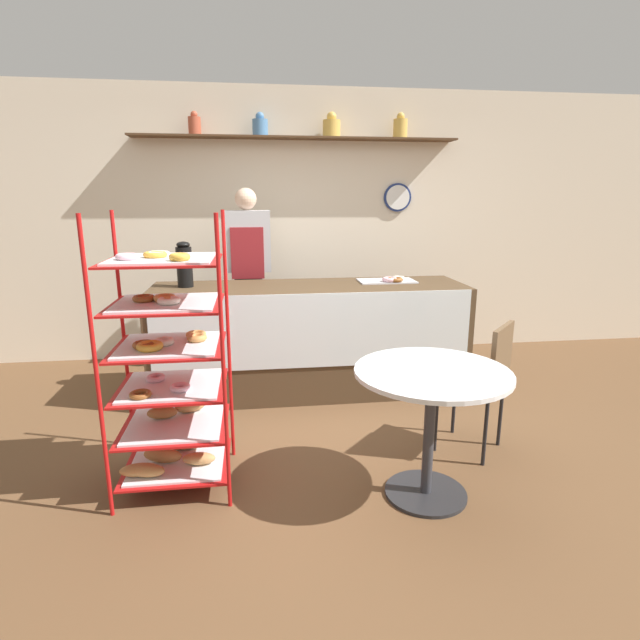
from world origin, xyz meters
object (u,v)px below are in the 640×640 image
coffee_carafe (184,265)px  donut_tray_counter (390,280)px  cafe_chair (485,375)px  pastry_rack (169,372)px  cafe_table (431,401)px  person_worker (248,273)px

coffee_carafe → donut_tray_counter: size_ratio=0.76×
cafe_chair → pastry_rack: bearing=-43.5°
pastry_rack → cafe_table: pastry_rack is taller
cafe_table → donut_tray_counter: (0.24, 1.75, 0.37)m
cafe_table → cafe_chair: size_ratio=0.96×
pastry_rack → cafe_table: bearing=-12.5°
person_worker → donut_tray_counter: size_ratio=3.53×
pastry_rack → donut_tray_counter: 2.21m
person_worker → donut_tray_counter: person_worker is taller
cafe_chair → coffee_carafe: (-2.01, 1.31, 0.57)m
pastry_rack → cafe_chair: 1.95m
cafe_table → pastry_rack: bearing=167.5°
cafe_table → cafe_chair: bearing=39.7°
cafe_chair → donut_tray_counter: 1.40m
cafe_chair → donut_tray_counter: donut_tray_counter is taller
person_worker → cafe_chair: person_worker is taller
pastry_rack → donut_tray_counter: size_ratio=3.22×
pastry_rack → person_worker: person_worker is taller
person_worker → cafe_chair: bearing=-51.2°
pastry_rack → cafe_chair: size_ratio=1.80×
pastry_rack → donut_tray_counter: pastry_rack is taller
cafe_chair → cafe_table: bearing=-7.2°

